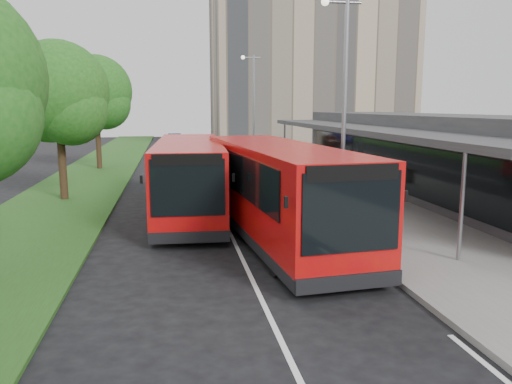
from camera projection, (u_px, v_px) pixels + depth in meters
ground at (236, 246)px, 15.96m from camera, size 120.00×120.00×0.00m
pavement at (283, 167)px, 36.37m from camera, size 5.00×80.00×0.15m
grass_verge at (98, 171)px, 34.24m from camera, size 5.00×80.00×0.10m
lane_centre_line at (205, 179)px, 30.54m from camera, size 0.12×70.00×0.01m
kerb_dashes at (248, 170)px, 34.97m from camera, size 0.12×56.00×0.01m
office_block at (309, 66)px, 57.55m from camera, size 22.00×12.00×18.00m
station_building at (429, 154)px, 25.17m from camera, size 7.70×26.00×4.00m
tree_mid at (58, 98)px, 22.80m from camera, size 4.61×4.61×7.39m
tree_far at (96, 96)px, 34.40m from camera, size 4.93×4.93×7.92m
lamp_post_near at (342, 97)px, 17.78m from camera, size 1.44×0.28×8.00m
lamp_post_far at (253, 102)px, 37.22m from camera, size 1.44×0.28×8.00m
bus_main at (278, 191)px, 16.50m from camera, size 3.84×11.36×3.16m
bus_second at (189, 177)px, 20.39m from camera, size 3.17×10.76×3.01m
litter_bin at (310, 178)px, 27.32m from camera, size 0.45×0.45×0.80m
bollard at (269, 162)px, 33.88m from camera, size 0.16×0.16×0.99m
car_near at (204, 142)px, 53.33m from camera, size 2.06×4.13×1.35m
car_far at (174, 139)px, 57.74m from camera, size 1.94×4.15×1.32m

